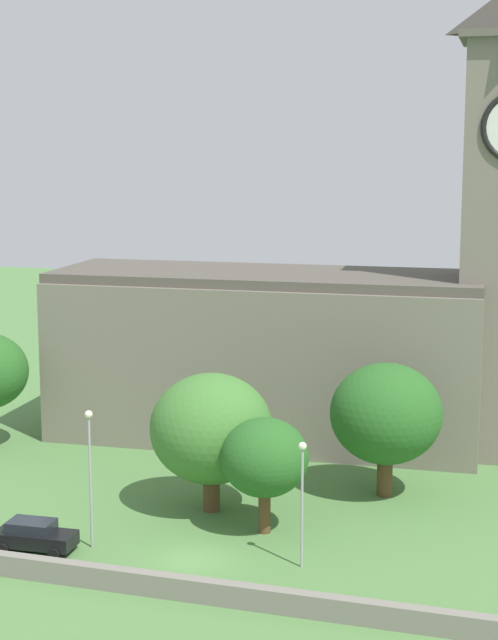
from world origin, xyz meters
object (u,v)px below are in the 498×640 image
streetlamp_west_mid (90,458)px  tree_riverside_east (211,429)px  streetlamp_central (302,484)px  tree_churchyard (386,414)px  church (328,321)px  tree_riverside_west (265,458)px  car_black (34,535)px

streetlamp_west_mid → tree_riverside_east: size_ratio=0.92×
streetlamp_west_mid → tree_riverside_east: bearing=59.8°
streetlamp_central → tree_churchyard: bearing=80.1°
streetlamp_west_mid → tree_churchyard: tree_churchyard is taller
church → streetlamp_west_mid: church is taller
tree_riverside_west → church: bearing=92.6°
car_black → tree_riverside_west: tree_riverside_west is taller
streetlamp_central → tree_riverside_west: bearing=128.2°
streetlamp_central → tree_churchyard: size_ratio=0.80×
streetlamp_west_mid → church: bearing=72.8°
tree_riverside_east → streetlamp_central: bearing=-42.2°
car_black → streetlamp_west_mid: bearing=25.4°
streetlamp_central → tree_churchyard: (2.20, 12.59, 0.75)m
tree_riverside_east → tree_riverside_west: tree_riverside_east is taller
streetlamp_west_mid → streetlamp_central: streetlamp_west_mid is taller
car_black → tree_riverside_west: size_ratio=0.67×
tree_churchyard → car_black: bearing=-138.8°
tree_riverside_east → car_black: bearing=-129.1°
church → tree_riverside_west: bearing=-87.4°
church → streetlamp_central: church is taller
church → tree_riverside_east: bearing=-100.8°
church → streetlamp_west_mid: (-7.64, -24.61, -3.97)m
car_black → tree_churchyard: 22.86m
streetlamp_central → tree_riverside_east: size_ratio=0.81×
car_black → tree_churchyard: (16.86, 14.77, 4.50)m
streetlamp_west_mid → tree_churchyard: bearing=43.8°
tree_churchyard → tree_riverside_west: (-5.49, -8.41, -0.89)m
church → tree_riverside_west: (0.89, -19.60, -4.66)m
streetlamp_west_mid → streetlamp_central: size_ratio=1.14×
car_black → streetlamp_west_mid: size_ratio=0.58×
car_black → tree_riverside_west: bearing=29.2°
church → streetlamp_central: bearing=-80.0°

